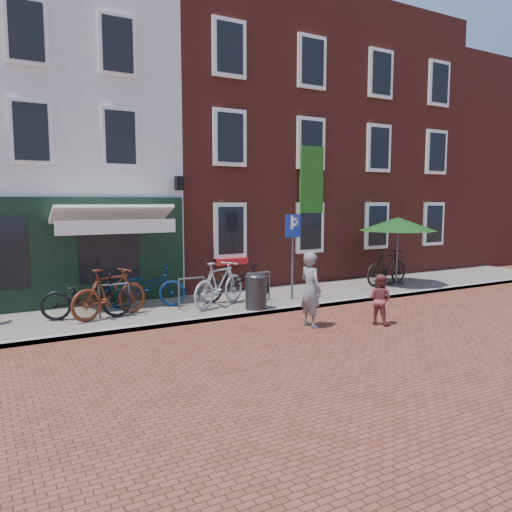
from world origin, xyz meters
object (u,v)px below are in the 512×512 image
parking_sign (293,241)px  bicycle_0 (86,296)px  boy (380,299)px  bicycle_5 (387,267)px  litter_bin (256,289)px  parasol (398,222)px  bicycle_1 (110,293)px  bicycle_2 (146,287)px  woman (311,290)px  bicycle_3 (219,284)px  bicycle_4 (234,283)px

parking_sign → bicycle_0: (-5.59, 0.41, -1.12)m
parking_sign → boy: bearing=-83.1°
bicycle_5 → litter_bin: bearing=93.5°
parasol → bicycle_1: parasol is taller
bicycle_2 → woman: bearing=-123.3°
parking_sign → bicycle_1: 5.20m
boy → bicycle_1: bearing=35.9°
bicycle_2 → parasol: bearing=-76.6°
parasol → woman: 6.40m
parasol → bicycle_1: (-9.49, -0.10, -1.52)m
litter_bin → parasol: 6.26m
bicycle_3 → bicycle_4: (0.59, 0.32, -0.06)m
boy → bicycle_0: 6.94m
parasol → bicycle_2: 8.57m
parking_sign → woman: bearing=-114.9°
bicycle_1 → bicycle_2: bicycle_1 is taller
bicycle_1 → bicycle_2: bearing=-74.6°
woman → bicycle_2: bearing=35.7°
parasol → boy: (-4.03, -3.47, -1.62)m
parasol → bicycle_3: size_ratio=1.27×
boy → bicycle_5: (3.72, 3.59, 0.11)m
bicycle_1 → bicycle_2: 1.31m
bicycle_1 → bicycle_5: same height
bicycle_0 → bicycle_1: 0.54m
bicycle_4 → bicycle_2: bearing=88.6°
boy → bicycle_3: size_ratio=0.60×
bicycle_4 → litter_bin: bearing=-164.8°
bicycle_4 → bicycle_5: bicycle_5 is taller
bicycle_1 → boy: bearing=-139.5°
parasol → bicycle_0: 10.13m
bicycle_3 → bicycle_4: bicycle_3 is taller
bicycle_3 → woman: bearing=176.8°
parking_sign → bicycle_1: (-5.08, 0.24, -1.06)m
parking_sign → bicycle_3: size_ratio=1.21×
boy → bicycle_0: size_ratio=0.58×
bicycle_3 → bicycle_5: bearing=-112.3°
parasol → bicycle_1: bearing=-179.4°
parasol → bicycle_1: size_ratio=1.27×
bicycle_2 → bicycle_3: 1.94m
litter_bin → parasol: parasol is taller
litter_bin → parasol: bearing=9.5°
litter_bin → bicycle_2: size_ratio=0.49×
bicycle_2 → bicycle_4: same height
bicycle_3 → bicycle_0: bearing=60.0°
bicycle_1 → bicycle_4: bearing=-104.4°
parking_sign → bicycle_2: 4.25m
bicycle_1 → bicycle_3: bearing=-110.1°
bicycle_2 → bicycle_0: bearing=126.5°
parking_sign → bicycle_3: (-2.24, 0.13, -1.06)m
litter_bin → bicycle_4: bearing=94.3°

